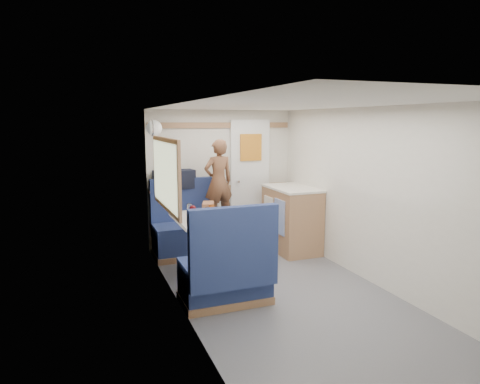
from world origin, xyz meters
name	(u,v)px	position (x,y,z in m)	size (l,w,h in m)	color
floor	(290,300)	(0.00, 0.00, 0.00)	(4.50, 4.50, 0.00)	#515156
ceiling	(294,104)	(0.00, 0.00, 2.00)	(4.50, 4.50, 0.00)	silver
wall_back	(221,178)	(0.00, 2.25, 1.00)	(2.20, 0.02, 2.00)	silver
wall_left	(185,214)	(-1.10, 0.00, 1.00)	(0.02, 4.50, 2.00)	silver
wall_right	(381,199)	(1.10, 0.00, 1.00)	(0.02, 4.50, 2.00)	silver
oak_trim_low	(222,188)	(0.00, 2.23, 0.85)	(2.15, 0.02, 0.08)	#946742
oak_trim_high	(221,125)	(0.00, 2.23, 1.78)	(2.15, 0.02, 0.08)	#946742
side_window	(165,174)	(-1.08, 1.00, 1.25)	(0.04, 1.30, 0.72)	beige
rear_door	(250,179)	(0.45, 2.22, 0.97)	(0.62, 0.12, 1.86)	white
dinette_table	(203,230)	(-0.65, 1.00, 0.57)	(0.62, 0.92, 0.72)	white
bench_far	(186,234)	(-0.65, 1.86, 0.30)	(0.90, 0.59, 1.05)	navy
bench_near	(227,276)	(-0.65, 0.14, 0.30)	(0.90, 0.59, 1.05)	navy
ledge	(181,190)	(-0.65, 2.12, 0.88)	(0.90, 0.14, 0.04)	#946742
dome_light	(154,128)	(-1.04, 1.85, 1.75)	(0.20, 0.20, 0.20)	white
galley_counter	(291,219)	(0.82, 1.55, 0.47)	(0.57, 0.92, 0.92)	#946742
person	(218,182)	(-0.21, 1.74, 1.02)	(0.42, 0.28, 1.15)	brown
duffel_bag	(174,179)	(-0.74, 2.12, 1.03)	(0.55, 0.26, 0.26)	black
tray	(213,222)	(-0.61, 0.70, 0.73)	(0.24, 0.31, 0.02)	white
orange_fruit	(222,212)	(-0.43, 0.95, 0.77)	(0.07, 0.07, 0.07)	orange
cheese_block	(208,221)	(-0.68, 0.66, 0.76)	(0.11, 0.07, 0.04)	#E9D386
wine_glass	(193,209)	(-0.79, 0.92, 0.84)	(0.08, 0.08, 0.17)	white
tumbler_left	(198,218)	(-0.77, 0.73, 0.78)	(0.07, 0.07, 0.11)	white
tumbler_mid	(189,208)	(-0.72, 1.36, 0.77)	(0.06, 0.06, 0.10)	white
tumbler_right	(208,212)	(-0.58, 1.03, 0.77)	(0.06, 0.06, 0.10)	silver
beer_glass	(212,209)	(-0.48, 1.18, 0.77)	(0.07, 0.07, 0.10)	#8C4014
pepper_grinder	(193,211)	(-0.72, 1.15, 0.77)	(0.04, 0.04, 0.10)	black
salt_grinder	(195,213)	(-0.72, 1.07, 0.77)	(0.04, 0.04, 0.10)	white
bread_loaf	(208,206)	(-0.48, 1.35, 0.77)	(0.14, 0.25, 0.10)	olive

